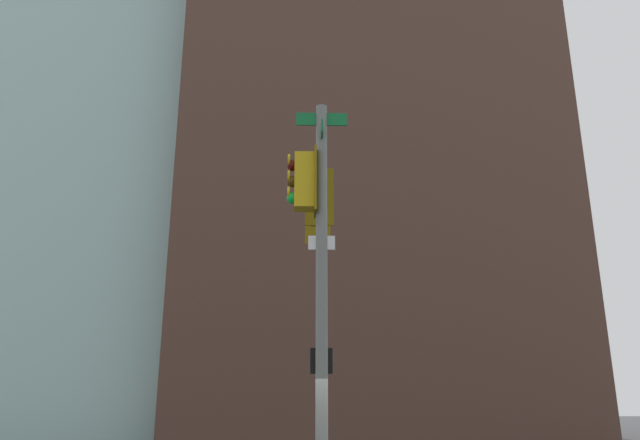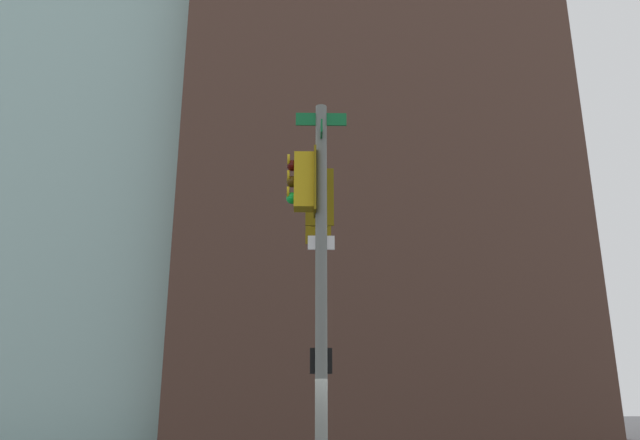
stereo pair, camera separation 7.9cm
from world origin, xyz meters
TOP-DOWN VIEW (x-y plane):
  - signal_pole_assembly at (0.14, -0.61)m, footprint 1.28×3.95m
  - building_brick_nearside at (-9.27, -32.65)m, footprint 27.17×16.17m
  - building_brick_midblock at (2.74, -39.66)m, footprint 22.57×19.36m

SIDE VIEW (x-z plane):
  - signal_pole_assembly at x=0.14m, z-range 1.49..8.73m
  - building_brick_nearside at x=-9.27m, z-range 0.00..45.68m
  - building_brick_midblock at x=2.74m, z-range 0.00..45.87m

